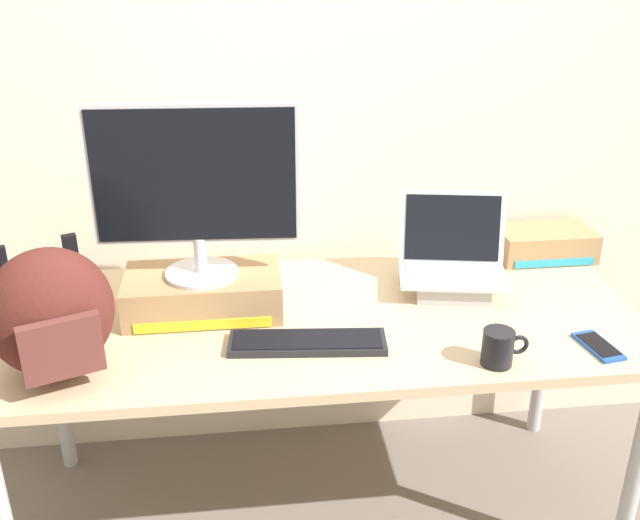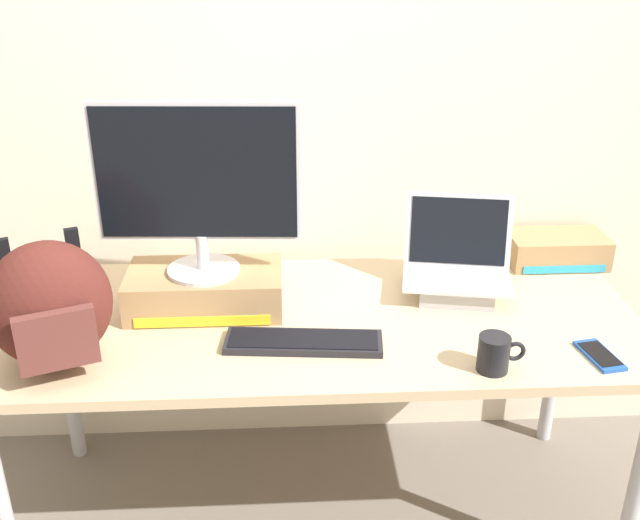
# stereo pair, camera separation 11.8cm
# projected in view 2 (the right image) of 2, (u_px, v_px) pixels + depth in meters

# --- Properties ---
(ground_plane) EXTENTS (20.00, 20.00, 0.00)m
(ground_plane) POSITION_uv_depth(u_px,v_px,m) (320.00, 509.00, 2.47)
(ground_plane) COLOR #70665B
(back_wall) EXTENTS (7.00, 0.10, 2.60)m
(back_wall) POSITION_uv_depth(u_px,v_px,m) (312.00, 88.00, 2.37)
(back_wall) COLOR beige
(back_wall) RESTS_ON ground
(desk) EXTENTS (1.86, 0.79, 0.74)m
(desk) POSITION_uv_depth(u_px,v_px,m) (320.00, 335.00, 2.19)
(desk) COLOR tan
(desk) RESTS_ON ground
(toner_box_yellow) EXTENTS (0.45, 0.25, 0.12)m
(toner_box_yellow) POSITION_uv_depth(u_px,v_px,m) (205.00, 290.00, 2.18)
(toner_box_yellow) COLOR #9E7A51
(toner_box_yellow) RESTS_ON desk
(desktop_monitor) EXTENTS (0.58, 0.21, 0.50)m
(desktop_monitor) POSITION_uv_depth(u_px,v_px,m) (197.00, 185.00, 2.04)
(desktop_monitor) COLOR silver
(desktop_monitor) RESTS_ON toner_box_yellow
(open_laptop) EXTENTS (0.36, 0.29, 0.29)m
(open_laptop) POSITION_uv_depth(u_px,v_px,m) (456.00, 276.00, 2.27)
(open_laptop) COLOR #ADADB2
(open_laptop) RESTS_ON desk
(external_keyboard) EXTENTS (0.44, 0.16, 0.02)m
(external_keyboard) POSITION_uv_depth(u_px,v_px,m) (304.00, 342.00, 2.00)
(external_keyboard) COLOR black
(external_keyboard) RESTS_ON desk
(messenger_backpack) EXTENTS (0.38, 0.34, 0.34)m
(messenger_backpack) POSITION_uv_depth(u_px,v_px,m) (50.00, 305.00, 1.87)
(messenger_backpack) COLOR #4C1E19
(messenger_backpack) RESTS_ON desk
(coffee_mug) EXTENTS (0.12, 0.08, 0.10)m
(coffee_mug) POSITION_uv_depth(u_px,v_px,m) (495.00, 353.00, 1.88)
(coffee_mug) COLOR black
(coffee_mug) RESTS_ON desk
(cell_phone) EXTENTS (0.09, 0.16, 0.01)m
(cell_phone) POSITION_uv_depth(u_px,v_px,m) (600.00, 355.00, 1.95)
(cell_phone) COLOR #19479E
(cell_phone) RESTS_ON desk
(plush_toy) EXTENTS (0.11, 0.11, 0.11)m
(plush_toy) POSITION_uv_depth(u_px,v_px,m) (52.00, 281.00, 2.24)
(plush_toy) COLOR #CC7099
(plush_toy) RESTS_ON desk
(toner_box_cyan) EXTENTS (0.32, 0.18, 0.10)m
(toner_box_cyan) POSITION_uv_depth(u_px,v_px,m) (556.00, 249.00, 2.47)
(toner_box_cyan) COLOR #9E7A51
(toner_box_cyan) RESTS_ON desk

